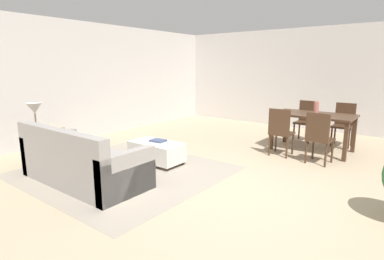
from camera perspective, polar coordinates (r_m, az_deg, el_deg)
The scene contains 15 objects.
ground_plane at distance 4.43m, azimuth 7.99°, elevation -10.91°, with size 10.80×10.80×0.00m, color tan.
wall_back at distance 8.81m, azimuth 24.77°, elevation 8.44°, with size 9.00×0.12×2.70m, color beige.
wall_left at distance 7.67m, azimuth -20.51°, elevation 8.43°, with size 0.12×11.00×2.70m, color beige.
area_rug at distance 5.23m, azimuth -12.41°, elevation -7.44°, with size 3.00×2.80×0.01m, color gray.
couch at distance 4.85m, azimuth -19.79°, elevation -5.85°, with size 2.05×0.91×0.86m.
ottoman_table at distance 5.50m, azimuth -6.59°, elevation -3.92°, with size 0.96×0.51×0.38m.
side_table at distance 5.95m, azimuth -26.68°, elevation -1.67°, with size 0.40×0.40×0.57m.
table_lamp at distance 5.86m, azimuth -27.15°, elevation 3.38°, with size 0.26×0.26×0.53m.
dining_table at distance 6.65m, azimuth 21.55°, elevation 1.96°, with size 1.52×0.89×0.76m.
dining_chair_near_left at distance 6.07m, azimuth 16.07°, elevation 0.10°, with size 0.41×0.41×0.92m.
dining_chair_near_right at distance 5.78m, azimuth 22.44°, elevation -0.91°, with size 0.43×0.43×0.92m.
dining_chair_far_left at distance 7.54m, azimuth 20.38°, elevation 2.03°, with size 0.41×0.41×0.92m.
dining_chair_far_right at distance 7.39m, azimuth 26.29°, elevation 1.36°, with size 0.41×0.41×0.92m.
vase_centerpiece at distance 6.57m, azimuth 22.01°, elevation 3.80°, with size 0.10×0.10×0.25m, color #B26659.
book_on_ottoman at distance 5.50m, azimuth -6.30°, elevation -1.97°, with size 0.26×0.20×0.03m, color #3F4C72.
Camera 1 is at (1.99, -3.58, 1.70)m, focal length 28.80 mm.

